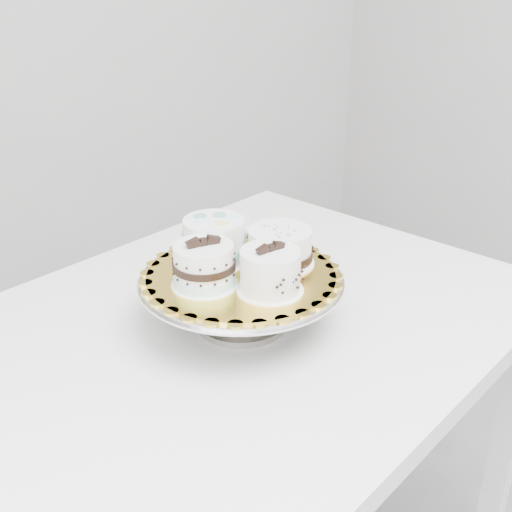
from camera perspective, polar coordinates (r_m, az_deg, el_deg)
table at (r=1.17m, az=-3.86°, el=-9.91°), size 1.36×1.04×0.75m
cake_stand at (r=1.12m, az=-1.32°, el=-3.17°), size 0.35×0.35×0.10m
cake_board at (r=1.10m, az=-1.33°, el=-1.68°), size 0.33×0.33×0.00m
cake_swirl at (r=1.03m, az=1.27°, el=-1.44°), size 0.11×0.11×0.09m
cake_banded at (r=1.05m, az=-4.64°, el=-0.98°), size 0.12×0.12×0.09m
cake_dots at (r=1.13m, az=-3.73°, el=1.41°), size 0.13×0.13×0.08m
cake_ribbon at (r=1.12m, az=2.18°, el=0.75°), size 0.13×0.12×0.07m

